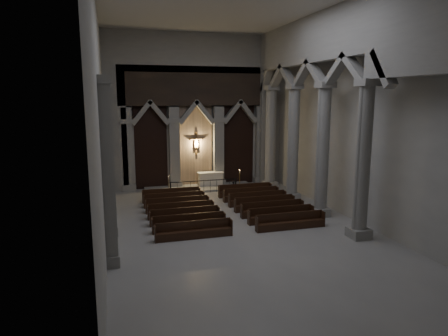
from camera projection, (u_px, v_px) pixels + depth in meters
name	position (u px, v px, depth m)	size (l,w,h in m)	color
room	(243.00, 88.00, 20.17)	(24.00, 24.10, 12.00)	#9D9A95
sanctuary_wall	(196.00, 104.00, 31.26)	(14.00, 0.77, 12.00)	gray
right_arcade	(327.00, 85.00, 22.87)	(1.00, 24.00, 12.00)	gray
left_pilasters	(109.00, 156.00, 22.31)	(0.60, 13.00, 8.03)	gray
sanctuary_step	(200.00, 188.00, 31.53)	(8.50, 2.60, 0.15)	gray
altar	(210.00, 178.00, 32.20)	(2.05, 0.82, 1.04)	silver
altar_rail	(204.00, 184.00, 30.03)	(5.13, 0.09, 1.01)	black
candle_stand_left	(169.00, 189.00, 30.02)	(0.22, 0.22, 1.31)	#B18936
candle_stand_right	(240.00, 184.00, 31.18)	(0.27, 0.27, 1.58)	#B18936
pews	(224.00, 209.00, 24.84)	(9.41, 8.13, 0.89)	black
worshipper	(234.00, 188.00, 29.23)	(0.41, 0.27, 1.11)	black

